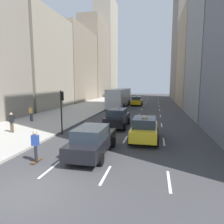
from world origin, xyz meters
TOP-DOWN VIEW (x-y plane):
  - ground_plane at (0.00, 0.00)m, footprint 160.00×160.00m
  - sidewalk_left at (-7.00, 27.00)m, footprint 8.00×66.00m
  - lane_markings at (2.60, 23.00)m, footprint 5.72×56.00m
  - building_row_left at (-14.00, 40.31)m, footprint 6.00×76.50m
  - building_row_right at (12.00, 29.93)m, footprint 6.00×58.04m
  - taxi_lead at (4.00, 8.05)m, footprint 2.02×4.40m
  - taxi_second at (1.20, 31.97)m, footprint 2.02×4.40m
  - sedan_black_near at (1.20, 12.18)m, footprint 2.02×4.70m
  - sedan_silver_behind at (1.20, 4.43)m, footprint 2.02×4.88m
  - city_bus at (-1.61, 28.78)m, footprint 2.80×11.61m
  - skateboarder at (-1.40, 2.72)m, footprint 0.36×0.80m
  - pedestrian_mid_block at (-6.77, 7.59)m, footprint 0.36×0.22m
  - pedestrian_far_walking at (-8.29, 12.44)m, footprint 0.36×0.22m
  - traffic_light_pole at (-2.75, 8.57)m, footprint 0.24×0.42m

SIDE VIEW (x-z plane):
  - ground_plane at x=0.00m, z-range 0.00..0.00m
  - lane_markings at x=2.60m, z-range 0.00..0.01m
  - sidewalk_left at x=-7.00m, z-range 0.00..0.15m
  - sedan_silver_behind at x=1.20m, z-range 0.02..1.72m
  - taxi_lead at x=4.00m, z-range -0.05..1.82m
  - taxi_second at x=1.20m, z-range -0.05..1.82m
  - sedan_black_near at x=1.20m, z-range 0.01..1.81m
  - skateboarder at x=-1.40m, z-range 0.09..1.84m
  - pedestrian_mid_block at x=-6.77m, z-range 0.24..1.89m
  - pedestrian_far_walking at x=-8.29m, z-range 0.24..1.89m
  - city_bus at x=-1.61m, z-range 0.16..3.41m
  - traffic_light_pole at x=-2.75m, z-range 0.61..4.21m
  - building_row_left at x=-14.00m, z-range -4.63..30.29m
  - building_row_right at x=12.00m, z-range -1.78..30.99m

